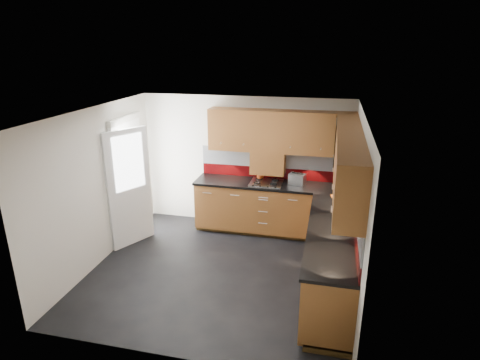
% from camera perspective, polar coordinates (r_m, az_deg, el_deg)
% --- Properties ---
extents(room, '(4.00, 3.80, 2.64)m').
position_cam_1_polar(room, '(5.58, -3.20, 0.37)').
color(room, black).
extents(base_cabinets, '(2.70, 3.20, 0.95)m').
position_cam_1_polar(base_cabinets, '(6.47, 7.97, -7.27)').
color(base_cabinets, '#622F16').
rests_on(base_cabinets, room).
extents(countertop, '(2.72, 3.22, 0.04)m').
position_cam_1_polar(countertop, '(6.26, 8.03, -3.35)').
color(countertop, black).
rests_on(countertop, base_cabinets).
extents(backsplash, '(2.70, 3.20, 0.54)m').
position_cam_1_polar(backsplash, '(6.35, 10.34, -0.34)').
color(backsplash, maroon).
rests_on(backsplash, countertop).
extents(upper_cabinets, '(2.50, 3.20, 0.72)m').
position_cam_1_polar(upper_cabinets, '(6.04, 10.16, 4.88)').
color(upper_cabinets, '#622F16').
rests_on(upper_cabinets, room).
extents(extractor_hood, '(0.60, 0.33, 0.40)m').
position_cam_1_polar(extractor_hood, '(7.08, 4.02, 2.54)').
color(extractor_hood, '#622F16').
rests_on(extractor_hood, room).
extents(glass_cabinet, '(0.32, 0.80, 0.66)m').
position_cam_1_polar(glass_cabinet, '(6.31, 14.70, 5.41)').
color(glass_cabinet, black).
rests_on(glass_cabinet, room).
extents(back_door, '(0.42, 1.19, 2.04)m').
position_cam_1_polar(back_door, '(7.05, -15.44, -0.30)').
color(back_door, white).
rests_on(back_door, room).
extents(gas_hob, '(0.56, 0.49, 0.04)m').
position_cam_1_polar(gas_hob, '(7.03, 3.74, -0.38)').
color(gas_hob, silver).
rests_on(gas_hob, countertop).
extents(utensil_pot, '(0.12, 0.12, 0.44)m').
position_cam_1_polar(utensil_pot, '(7.20, 2.91, 0.83)').
color(utensil_pot, '#C74212').
rests_on(utensil_pot, countertop).
extents(toaster, '(0.31, 0.24, 0.20)m').
position_cam_1_polar(toaster, '(7.01, 8.14, 0.13)').
color(toaster, silver).
rests_on(toaster, countertop).
extents(food_processor, '(0.16, 0.16, 0.27)m').
position_cam_1_polar(food_processor, '(5.75, 13.83, -4.27)').
color(food_processor, white).
rests_on(food_processor, countertop).
extents(paper_towel, '(0.14, 0.14, 0.24)m').
position_cam_1_polar(paper_towel, '(6.22, 14.05, -2.52)').
color(paper_towel, white).
rests_on(paper_towel, countertop).
extents(orange_cloth, '(0.19, 0.17, 0.02)m').
position_cam_1_polar(orange_cloth, '(6.59, 13.51, -2.29)').
color(orange_cloth, '#D55F17').
rests_on(orange_cloth, countertop).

